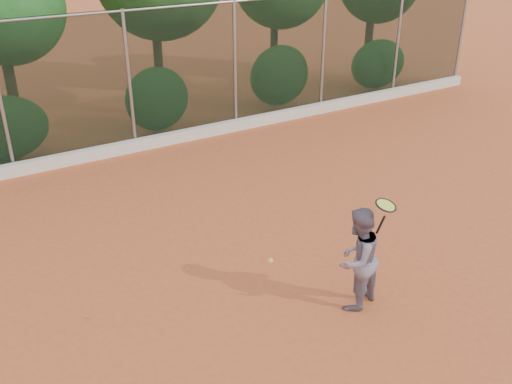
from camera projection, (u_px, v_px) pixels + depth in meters
ground at (287, 282)px, 9.49m from camera, size 80.00×80.00×0.00m
concrete_curb at (138, 145)px, 14.64m from camera, size 24.00×0.20×0.30m
tennis_player at (357, 259)px, 8.58m from camera, size 0.96×0.84×1.67m
chainlink_fence at (129, 78)px, 14.02m from camera, size 24.09×0.09×3.50m
tennis_racket at (385, 207)px, 8.15m from camera, size 0.42×0.41×0.57m
tennis_ball_in_flight at (270, 261)px, 7.05m from camera, size 0.07×0.07×0.07m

